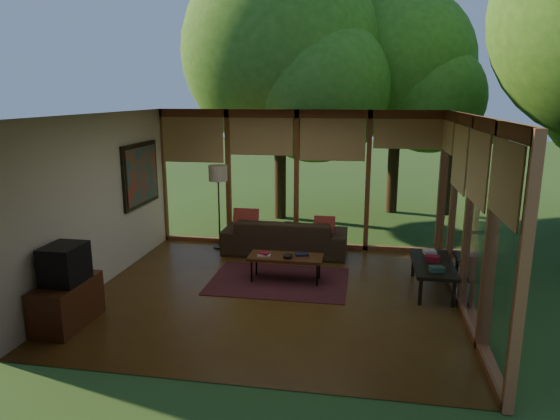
% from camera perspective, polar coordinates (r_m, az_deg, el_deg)
% --- Properties ---
extents(floor, '(5.50, 5.50, 0.00)m').
position_cam_1_polar(floor, '(7.75, -0.78, -9.51)').
color(floor, brown).
rests_on(floor, ground).
extents(ceiling, '(5.50, 5.50, 0.00)m').
position_cam_1_polar(ceiling, '(7.16, -0.84, 10.87)').
color(ceiling, silver).
rests_on(ceiling, ground).
extents(wall_left, '(0.04, 5.00, 2.70)m').
position_cam_1_polar(wall_left, '(8.29, -19.85, 0.97)').
color(wall_left, silver).
rests_on(wall_left, ground).
extents(wall_front, '(5.50, 0.04, 2.70)m').
position_cam_1_polar(wall_front, '(4.99, -6.12, -6.01)').
color(wall_front, silver).
rests_on(wall_front, ground).
extents(window_wall_back, '(5.50, 0.12, 2.70)m').
position_cam_1_polar(window_wall_back, '(9.76, 1.90, 3.48)').
color(window_wall_back, brown).
rests_on(window_wall_back, ground).
extents(window_wall_right, '(0.12, 5.00, 2.70)m').
position_cam_1_polar(window_wall_right, '(7.36, 20.75, -0.56)').
color(window_wall_right, brown).
rests_on(window_wall_right, ground).
extents(tree_nw, '(4.59, 4.59, 6.23)m').
position_cam_1_polar(tree_nw, '(12.12, 0.07, 17.60)').
color(tree_nw, '#332112').
rests_on(tree_nw, ground).
extents(tree_ne, '(3.68, 3.68, 5.53)m').
position_cam_1_polar(tree_ne, '(13.06, 13.36, 15.83)').
color(tree_ne, '#332112').
rests_on(tree_ne, ground).
extents(rug, '(2.21, 1.57, 0.01)m').
position_cam_1_polar(rug, '(8.22, -0.14, -8.10)').
color(rug, maroon).
rests_on(rug, floor).
extents(sofa, '(2.33, 0.91, 0.68)m').
position_cam_1_polar(sofa, '(9.52, 0.58, -3.00)').
color(sofa, '#34281A').
rests_on(sofa, floor).
extents(pillow_left, '(0.47, 0.25, 0.49)m').
position_cam_1_polar(pillow_left, '(9.55, -3.91, -1.28)').
color(pillow_left, maroon).
rests_on(pillow_left, sofa).
extents(pillow_right, '(0.39, 0.21, 0.40)m').
position_cam_1_polar(pillow_right, '(9.32, 5.09, -1.91)').
color(pillow_right, maroon).
rests_on(pillow_right, sofa).
extents(ct_book_lower, '(0.23, 0.18, 0.03)m').
position_cam_1_polar(ct_book_lower, '(8.12, -1.84, -5.13)').
color(ct_book_lower, beige).
rests_on(ct_book_lower, coffee_table).
extents(ct_book_upper, '(0.20, 0.17, 0.03)m').
position_cam_1_polar(ct_book_upper, '(8.11, -1.84, -4.95)').
color(ct_book_upper, maroon).
rests_on(ct_book_upper, coffee_table).
extents(ct_book_side, '(0.25, 0.21, 0.03)m').
position_cam_1_polar(ct_book_side, '(8.14, 2.50, -5.07)').
color(ct_book_side, '#161831').
rests_on(ct_book_side, coffee_table).
extents(ct_bowl, '(0.16, 0.16, 0.07)m').
position_cam_1_polar(ct_bowl, '(7.99, 0.91, -5.26)').
color(ct_bowl, black).
rests_on(ct_bowl, coffee_table).
extents(media_cabinet, '(0.50, 1.00, 0.60)m').
position_cam_1_polar(media_cabinet, '(7.22, -23.13, -9.80)').
color(media_cabinet, '#542B17').
rests_on(media_cabinet, floor).
extents(television, '(0.45, 0.55, 0.50)m').
position_cam_1_polar(television, '(7.02, -23.40, -5.67)').
color(television, black).
rests_on(television, media_cabinet).
extents(console_book_a, '(0.23, 0.19, 0.07)m').
position_cam_1_polar(console_book_a, '(7.67, 17.45, -6.44)').
color(console_book_a, '#2D4E43').
rests_on(console_book_a, side_console).
extents(console_book_b, '(0.22, 0.17, 0.09)m').
position_cam_1_polar(console_book_b, '(8.09, 17.06, -5.33)').
color(console_book_b, maroon).
rests_on(console_book_b, side_console).
extents(console_book_c, '(0.22, 0.18, 0.05)m').
position_cam_1_polar(console_book_c, '(8.48, 16.73, -4.61)').
color(console_book_c, beige).
rests_on(console_book_c, side_console).
extents(floor_lamp, '(0.36, 0.36, 1.65)m').
position_cam_1_polar(floor_lamp, '(9.70, -7.09, 3.66)').
color(floor_lamp, black).
rests_on(floor_lamp, floor).
extents(coffee_table, '(1.20, 0.50, 0.43)m').
position_cam_1_polar(coffee_table, '(8.12, 0.67, -5.49)').
color(coffee_table, '#542B17').
rests_on(coffee_table, floor).
extents(side_console, '(0.60, 1.40, 0.46)m').
position_cam_1_polar(side_console, '(8.07, 17.05, -6.05)').
color(side_console, black).
rests_on(side_console, floor).
extents(wall_painting, '(0.06, 1.35, 1.15)m').
position_cam_1_polar(wall_painting, '(9.46, -15.61, 3.92)').
color(wall_painting, black).
rests_on(wall_painting, wall_left).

